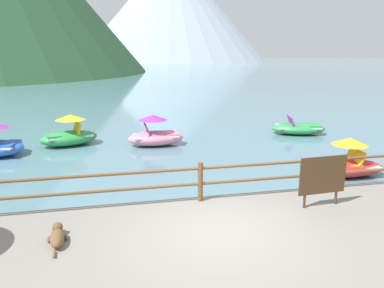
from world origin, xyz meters
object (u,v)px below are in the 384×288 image
at_px(sign_board, 323,176).
at_px(pedal_boat_4, 298,128).
at_px(pedal_boat_2, 344,164).
at_px(dog_resting, 57,236).
at_px(pedal_boat_3, 69,135).
at_px(pedal_boat_5, 156,135).

relative_size(sign_board, pedal_boat_4, 0.43).
bearing_deg(sign_board, pedal_boat_2, 48.50).
bearing_deg(dog_resting, sign_board, 4.87).
distance_m(pedal_boat_2, pedal_boat_3, 10.60).
relative_size(sign_board, pedal_boat_2, 0.45).
distance_m(pedal_boat_3, pedal_boat_4, 10.31).
bearing_deg(pedal_boat_5, pedal_boat_4, 5.83).
height_order(pedal_boat_2, pedal_boat_4, pedal_boat_2).
distance_m(pedal_boat_2, pedal_boat_5, 7.38).
relative_size(dog_resting, pedal_boat_2, 0.41).
relative_size(pedal_boat_3, pedal_boat_5, 1.11).
distance_m(dog_resting, pedal_boat_3, 9.16).
bearing_deg(pedal_boat_4, dog_resting, -136.74).
distance_m(sign_board, dog_resting, 5.76).
height_order(pedal_boat_4, pedal_boat_5, pedal_boat_5).
bearing_deg(pedal_boat_4, pedal_boat_2, -104.23).
xyz_separation_m(dog_resting, pedal_boat_4, (9.65, 9.08, -0.25)).
bearing_deg(pedal_boat_2, pedal_boat_3, 146.52).
relative_size(pedal_boat_4, pedal_boat_5, 1.17).
distance_m(pedal_boat_3, pedal_boat_5, 3.58).
distance_m(sign_board, pedal_boat_2, 3.82).
xyz_separation_m(pedal_boat_2, pedal_boat_4, (1.47, 5.79, -0.11)).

